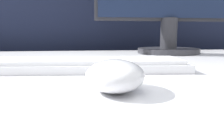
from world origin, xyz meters
The scene contains 3 objects.
partition_panel centered at (0.00, 0.66, 0.53)m, with size 5.00×0.03×1.07m.
computer_mouse_near centered at (0.03, -0.23, 0.78)m, with size 0.09×0.11×0.04m.
keyboard centered at (-0.01, -0.06, 0.77)m, with size 0.42×0.15×0.02m.
Camera 1 is at (-0.01, -0.50, 0.83)m, focal length 35.00 mm.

